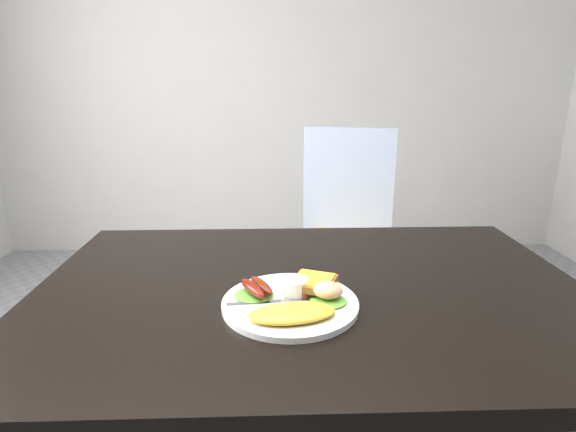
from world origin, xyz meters
TOP-DOWN VIEW (x-y plane):
  - room_back_panel at (0.00, 2.25)m, footprint 4.00×0.04m
  - dining_table at (0.00, 0.00)m, footprint 1.20×0.80m
  - dining_chair at (0.29, 1.03)m, footprint 0.54×0.54m
  - person at (0.09, 0.64)m, footprint 0.57×0.47m
  - plate at (-0.05, -0.10)m, footprint 0.27×0.27m
  - lettuce_left at (-0.12, -0.08)m, footprint 0.08×0.07m
  - lettuce_right at (0.02, -0.11)m, footprint 0.08×0.07m
  - omelette at (-0.05, -0.16)m, footprint 0.17×0.10m
  - sausage_a at (-0.12, -0.08)m, footprint 0.07×0.09m
  - sausage_b at (-0.11, -0.07)m, footprint 0.06×0.09m
  - ramekin at (-0.04, -0.07)m, footprint 0.05×0.05m
  - toast_a at (-0.01, -0.04)m, footprint 0.11×0.11m
  - toast_b at (0.00, -0.05)m, footprint 0.11×0.11m
  - potato_salad at (0.02, -0.10)m, footprint 0.07×0.06m
  - fork at (-0.09, -0.11)m, footprint 0.16×0.03m

SIDE VIEW (x-z plane):
  - dining_chair at x=0.29m, z-range 0.42..0.48m
  - person at x=0.09m, z-range 0.00..1.36m
  - dining_table at x=0.00m, z-range 0.71..0.75m
  - plate at x=-0.05m, z-range 0.75..0.76m
  - fork at x=-0.09m, z-range 0.76..0.77m
  - lettuce_right at x=0.02m, z-range 0.76..0.77m
  - lettuce_left at x=-0.12m, z-range 0.76..0.77m
  - toast_a at x=-0.01m, z-range 0.76..0.78m
  - omelette at x=-0.05m, z-range 0.76..0.78m
  - ramekin at x=-0.04m, z-range 0.76..0.80m
  - toast_b at x=0.00m, z-range 0.77..0.79m
  - sausage_a at x=-0.12m, z-range 0.77..0.79m
  - sausage_b at x=-0.11m, z-range 0.77..0.79m
  - potato_salad at x=0.02m, z-range 0.77..0.80m
  - room_back_panel at x=0.00m, z-range 0.00..2.70m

